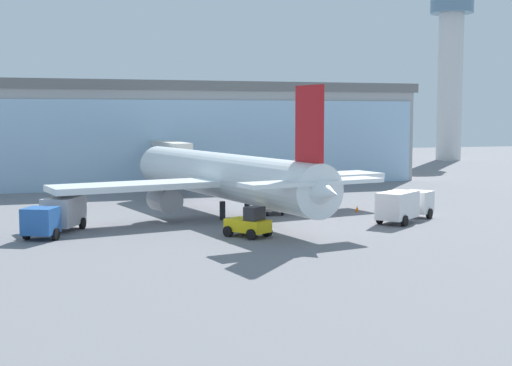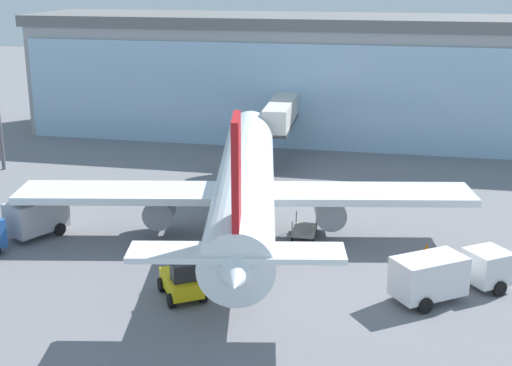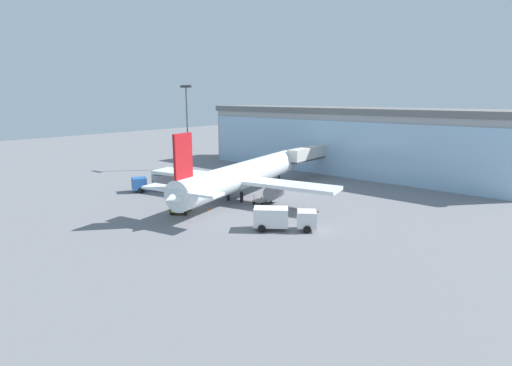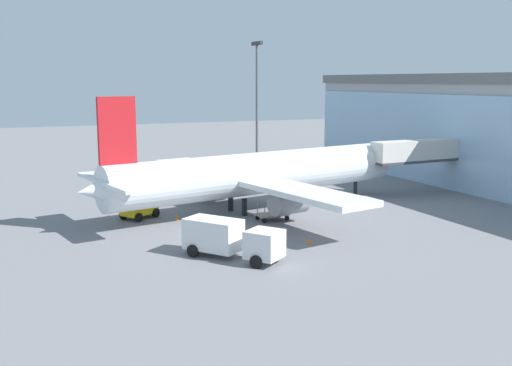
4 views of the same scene
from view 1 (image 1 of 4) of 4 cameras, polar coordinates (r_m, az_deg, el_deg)
The scene contains 11 objects.
ground at distance 55.40m, azimuth 1.06°, elevation -3.88°, with size 240.00×240.00×0.00m, color slate.
terminal_building at distance 94.19m, azimuth -6.75°, elevation 3.99°, with size 65.43×14.34×13.18m.
jet_bridge at distance 83.12m, azimuth -7.01°, elevation 2.37°, with size 3.04×13.00×5.92m.
control_tower at distance 146.42m, azimuth 15.30°, elevation 9.51°, with size 8.67×8.67×33.21m.
airplane at distance 63.21m, azimuth -2.54°, elevation 0.52°, with size 31.31×34.92×11.11m.
catering_truck at distance 56.23m, azimuth -15.65°, elevation -2.43°, with size 5.07×7.55×2.65m.
fuel_truck at distance 61.38m, azimuth 11.78°, elevation -1.69°, with size 7.15×6.15×2.65m.
baggage_cart at distance 64.64m, azimuth 1.15°, elevation -2.08°, with size 1.71×2.86×1.50m.
pushback_tug at distance 52.69m, azimuth -0.57°, elevation -3.29°, with size 3.48×3.72×2.30m.
safety_cone_nose at distance 56.25m, azimuth 0.60°, elevation -3.45°, with size 0.36×0.36×0.55m, color orange.
safety_cone_wingtip at distance 67.16m, azimuth 8.09°, elevation -2.04°, with size 0.36×0.36×0.55m, color orange.
Camera 1 is at (-17.18, -51.88, 9.04)m, focal length 50.00 mm.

